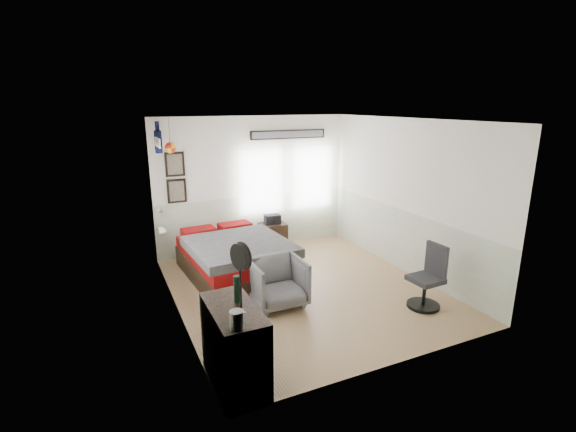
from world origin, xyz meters
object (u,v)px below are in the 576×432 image
dresser (235,346)px  nightstand (273,236)px  bed (235,258)px  task_chair (428,282)px  armchair (277,282)px

dresser → nightstand: dresser is taller
bed → nightstand: (1.16, 1.09, -0.07)m
bed → task_chair: task_chair is taller
armchair → task_chair: 2.23m
armchair → task_chair: size_ratio=0.82×
nightstand → task_chair: task_chair is taller
bed → armchair: (0.25, -1.26, 0.02)m
dresser → task_chair: bearing=9.0°
armchair → nightstand: size_ratio=1.48×
dresser → task_chair: (3.13, 0.50, -0.06)m
armchair → dresser: bearing=-126.6°
dresser → task_chair: size_ratio=1.04×
bed → dresser: dresser is taller
nightstand → task_chair: bearing=-68.1°
bed → nightstand: 1.60m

